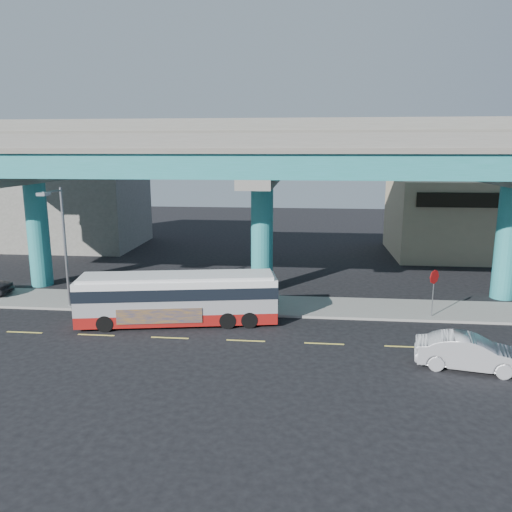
# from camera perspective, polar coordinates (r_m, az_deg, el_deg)

# --- Properties ---
(ground) EXTENTS (120.00, 120.00, 0.00)m
(ground) POSITION_cam_1_polar(r_m,az_deg,el_deg) (26.28, -1.09, -9.42)
(ground) COLOR black
(ground) RESTS_ON ground
(sidewalk) EXTENTS (70.00, 4.00, 0.15)m
(sidewalk) POSITION_cam_1_polar(r_m,az_deg,el_deg) (31.41, 0.10, -5.64)
(sidewalk) COLOR gray
(sidewalk) RESTS_ON ground
(lane_markings) EXTENTS (58.00, 0.12, 0.01)m
(lane_markings) POSITION_cam_1_polar(r_m,az_deg,el_deg) (26.00, -1.17, -9.65)
(lane_markings) COLOR #D8C64C
(lane_markings) RESTS_ON ground
(viaduct) EXTENTS (52.00, 12.40, 11.70)m
(viaduct) POSITION_cam_1_polar(r_m,az_deg,el_deg) (33.53, 0.73, 11.23)
(viaduct) COLOR #207972
(viaduct) RESTS_ON ground
(building_beige) EXTENTS (14.00, 10.23, 7.00)m
(building_beige) POSITION_cam_1_polar(r_m,az_deg,el_deg) (49.98, 23.30, 4.04)
(building_beige) COLOR tan
(building_beige) RESTS_ON ground
(building_concrete) EXTENTS (12.00, 10.00, 9.00)m
(building_concrete) POSITION_cam_1_polar(r_m,az_deg,el_deg) (53.70, -19.68, 5.87)
(building_concrete) COLOR gray
(building_concrete) RESTS_ON ground
(transit_bus) EXTENTS (11.31, 4.29, 2.84)m
(transit_bus) POSITION_cam_1_polar(r_m,az_deg,el_deg) (28.33, -8.89, -4.63)
(transit_bus) COLOR maroon
(transit_bus) RESTS_ON ground
(sedan) EXTENTS (3.39, 5.28, 1.54)m
(sedan) POSITION_cam_1_polar(r_m,az_deg,el_deg) (24.55, 23.21, -10.10)
(sedan) COLOR #AEAEB3
(sedan) RESTS_ON ground
(street_lamp) EXTENTS (0.50, 2.41, 7.32)m
(street_lamp) POSITION_cam_1_polar(r_m,az_deg,el_deg) (31.63, -21.55, 2.69)
(street_lamp) COLOR gray
(street_lamp) RESTS_ON sidewalk
(stop_sign) EXTENTS (0.64, 0.59, 2.78)m
(stop_sign) POSITION_cam_1_polar(r_m,az_deg,el_deg) (30.33, 19.67, -2.88)
(stop_sign) COLOR gray
(stop_sign) RESTS_ON sidewalk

